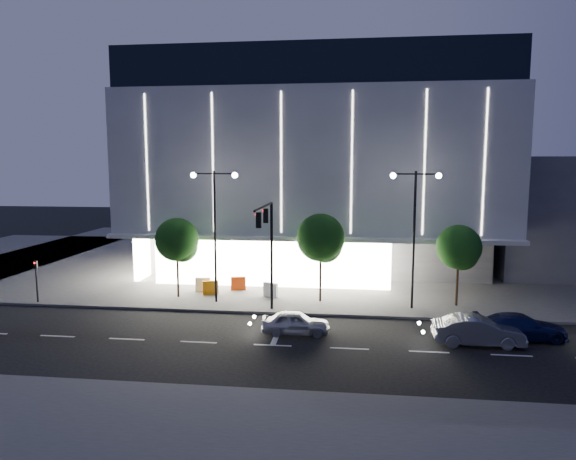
# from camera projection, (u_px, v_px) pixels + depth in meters

# --- Properties ---
(ground) EXTENTS (160.00, 160.00, 0.00)m
(ground) POSITION_uv_depth(u_px,v_px,m) (241.00, 334.00, 28.56)
(ground) COLOR black
(ground) RESTS_ON ground
(sidewalk_museum) EXTENTS (70.00, 40.00, 0.15)m
(sidewalk_museum) POSITION_uv_depth(u_px,v_px,m) (340.00, 258.00, 51.59)
(sidewalk_museum) COLOR #474747
(sidewalk_museum) RESTS_ON ground
(museum) EXTENTS (30.00, 25.80, 18.00)m
(museum) POSITION_uv_depth(u_px,v_px,m) (319.00, 166.00, 48.99)
(museum) COLOR #4C4C51
(museum) RESTS_ON ground
(annex_building) EXTENTS (16.00, 20.00, 10.00)m
(annex_building) POSITION_uv_depth(u_px,v_px,m) (563.00, 211.00, 48.47)
(annex_building) COLOR #4C4C51
(annex_building) RESTS_ON ground
(traffic_mast) EXTENTS (0.33, 5.89, 7.07)m
(traffic_mast) POSITION_uv_depth(u_px,v_px,m) (268.00, 237.00, 31.09)
(traffic_mast) COLOR black
(traffic_mast) RESTS_ON ground
(street_lamp_west) EXTENTS (3.16, 0.36, 9.00)m
(street_lamp_west) POSITION_uv_depth(u_px,v_px,m) (215.00, 217.00, 34.06)
(street_lamp_west) COLOR black
(street_lamp_west) RESTS_ON ground
(street_lamp_east) EXTENTS (3.16, 0.36, 9.00)m
(street_lamp_east) POSITION_uv_depth(u_px,v_px,m) (414.00, 219.00, 32.52)
(street_lamp_east) COLOR black
(street_lamp_east) RESTS_ON ground
(ped_signal_far) EXTENTS (0.22, 0.24, 3.00)m
(ped_signal_far) POSITION_uv_depth(u_px,v_px,m) (36.00, 277.00, 34.53)
(ped_signal_far) COLOR black
(ped_signal_far) RESTS_ON ground
(tree_left) EXTENTS (3.02, 3.02, 5.72)m
(tree_left) POSITION_uv_depth(u_px,v_px,m) (177.00, 242.00, 35.67)
(tree_left) COLOR black
(tree_left) RESTS_ON ground
(tree_mid) EXTENTS (3.25, 3.25, 6.15)m
(tree_mid) POSITION_uv_depth(u_px,v_px,m) (321.00, 240.00, 34.44)
(tree_mid) COLOR black
(tree_mid) RESTS_ON ground
(tree_right) EXTENTS (2.91, 2.91, 5.51)m
(tree_right) POSITION_uv_depth(u_px,v_px,m) (459.00, 250.00, 33.43)
(tree_right) COLOR black
(tree_right) RESTS_ON ground
(car_lead) EXTENTS (3.85, 1.71, 1.29)m
(car_lead) POSITION_uv_depth(u_px,v_px,m) (296.00, 323.00, 28.60)
(car_lead) COLOR #AFB2B7
(car_lead) RESTS_ON ground
(car_second) EXTENTS (4.62, 1.62, 1.52)m
(car_second) POSITION_uv_depth(u_px,v_px,m) (478.00, 331.00, 26.85)
(car_second) COLOR #989B9F
(car_second) RESTS_ON ground
(car_third) EXTENTS (4.95, 2.43, 1.39)m
(car_third) POSITION_uv_depth(u_px,v_px,m) (521.00, 327.00, 27.70)
(car_third) COLOR #131848
(car_third) RESTS_ON ground
(barrier_a) EXTENTS (1.13, 0.53, 1.00)m
(barrier_a) POSITION_uv_depth(u_px,v_px,m) (238.00, 283.00, 37.95)
(barrier_a) COLOR #E9420C
(barrier_a) RESTS_ON sidewalk_museum
(barrier_b) EXTENTS (1.12, 0.35, 1.00)m
(barrier_b) POSITION_uv_depth(u_px,v_px,m) (203.00, 284.00, 37.66)
(barrier_b) COLOR silver
(barrier_b) RESTS_ON sidewalk_museum
(barrier_c) EXTENTS (1.12, 0.60, 1.00)m
(barrier_c) POSITION_uv_depth(u_px,v_px,m) (211.00, 288.00, 36.66)
(barrier_c) COLOR orange
(barrier_c) RESTS_ON sidewalk_museum
(barrier_d) EXTENTS (1.10, 0.69, 1.00)m
(barrier_d) POSITION_uv_depth(u_px,v_px,m) (271.00, 290.00, 36.05)
(barrier_d) COLOR white
(barrier_d) RESTS_ON sidewalk_museum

